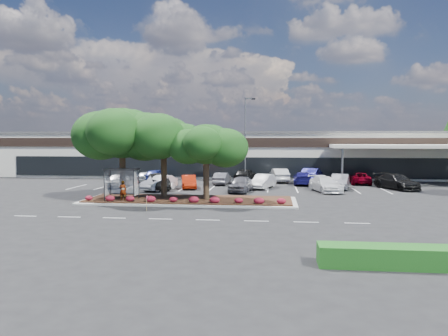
# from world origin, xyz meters

# --- Properties ---
(ground) EXTENTS (160.00, 160.00, 0.00)m
(ground) POSITION_xyz_m (0.00, 0.00, 0.00)
(ground) COLOR black
(ground) RESTS_ON ground
(retail_store) EXTENTS (80.40, 25.20, 6.25)m
(retail_store) POSITION_xyz_m (0.06, 33.91, 3.15)
(retail_store) COLOR silver
(retail_store) RESTS_ON ground
(landscape_island) EXTENTS (18.00, 6.00, 0.26)m
(landscape_island) POSITION_xyz_m (-2.00, 4.00, 0.12)
(landscape_island) COLOR #A3A39D
(landscape_island) RESTS_ON ground
(lane_markings) EXTENTS (33.12, 20.06, 0.01)m
(lane_markings) POSITION_xyz_m (-0.14, 10.42, 0.01)
(lane_markings) COLOR silver
(lane_markings) RESTS_ON ground
(shrub_row) EXTENTS (17.00, 0.80, 0.50)m
(shrub_row) POSITION_xyz_m (-2.00, 1.90, 0.51)
(shrub_row) COLOR maroon
(shrub_row) RESTS_ON landscape_island
(bus_shelter) EXTENTS (2.75, 1.55, 2.59)m
(bus_shelter) POSITION_xyz_m (-7.50, 2.95, 2.31)
(bus_shelter) COLOR black
(bus_shelter) RESTS_ON landscape_island
(island_tree_west) EXTENTS (7.20, 7.20, 7.89)m
(island_tree_west) POSITION_xyz_m (-8.00, 4.50, 4.21)
(island_tree_west) COLOR #133E12
(island_tree_west) RESTS_ON landscape_island
(island_tree_mid) EXTENTS (6.60, 6.60, 7.32)m
(island_tree_mid) POSITION_xyz_m (-4.50, 5.20, 3.92)
(island_tree_mid) COLOR #133E12
(island_tree_mid) RESTS_ON landscape_island
(island_tree_east) EXTENTS (5.80, 5.80, 6.50)m
(island_tree_east) POSITION_xyz_m (-0.50, 3.70, 3.51)
(island_tree_east) COLOR #133E12
(island_tree_east) RESTS_ON landscape_island
(hedge_south_east) EXTENTS (6.00, 1.30, 0.90)m
(hedge_south_east) POSITION_xyz_m (10.00, -13.50, 0.45)
(hedge_south_east) COLOR #105316
(hedge_south_east) RESTS_ON ground
(conifer_north_west) EXTENTS (4.40, 4.40, 10.00)m
(conifer_north_west) POSITION_xyz_m (-30.00, 46.00, 5.00)
(conifer_north_west) COLOR #133E12
(conifer_north_west) RESTS_ON ground
(person_waiting) EXTENTS (0.63, 0.45, 1.63)m
(person_waiting) POSITION_xyz_m (-7.27, 2.43, 1.08)
(person_waiting) COLOR #594C47
(person_waiting) RESTS_ON landscape_island
(light_pole) EXTENTS (1.43, 0.55, 10.14)m
(light_pole) POSITION_xyz_m (1.85, 19.09, 4.50)
(light_pole) COLOR #A3A39D
(light_pole) RESTS_ON ground
(survey_stake) EXTENTS (0.07, 0.14, 1.12)m
(survey_stake) POSITION_xyz_m (-4.23, -1.00, 0.72)
(survey_stake) COLOR tan
(survey_stake) RESTS_ON ground
(car_0) EXTENTS (2.02, 4.52, 1.51)m
(car_0) POSITION_xyz_m (-11.92, 13.69, 0.75)
(car_0) COLOR silver
(car_0) RESTS_ON ground
(car_1) EXTENTS (3.14, 4.99, 1.55)m
(car_1) POSITION_xyz_m (-6.67, 11.61, 0.78)
(car_1) COLOR silver
(car_1) RESTS_ON ground
(car_2) EXTENTS (3.56, 5.35, 1.67)m
(car_2) POSITION_xyz_m (-6.84, 12.25, 0.83)
(car_2) COLOR black
(car_2) RESTS_ON ground
(car_3) EXTENTS (2.45, 4.50, 1.41)m
(car_3) POSITION_xyz_m (-3.93, 13.57, 0.70)
(car_3) COLOR #9E1E08
(car_3) RESTS_ON ground
(car_4) EXTENTS (2.49, 4.91, 1.60)m
(car_4) POSITION_xyz_m (1.83, 11.04, 0.80)
(car_4) COLOR #53525A
(car_4) RESTS_ON ground
(car_5) EXTENTS (2.85, 4.88, 1.52)m
(car_5) POSITION_xyz_m (3.98, 14.42, 0.76)
(car_5) COLOR #B7B7B7
(car_5) RESTS_ON ground
(car_6) EXTENTS (3.41, 5.61, 1.52)m
(car_6) POSITION_xyz_m (10.26, 12.19, 0.76)
(car_6) COLOR white
(car_6) RESTS_ON ground
(car_7) EXTENTS (2.68, 5.05, 1.58)m
(car_7) POSITION_xyz_m (12.05, 14.67, 0.79)
(car_7) COLOR #4C4D53
(car_7) RESTS_ON ground
(car_8) EXTENTS (4.40, 6.02, 1.62)m
(car_8) POSITION_xyz_m (17.98, 15.22, 0.81)
(car_8) COLOR black
(car_8) RESTS_ON ground
(car_9) EXTENTS (2.19, 4.17, 1.35)m
(car_9) POSITION_xyz_m (-10.29, 19.57, 0.68)
(car_9) COLOR #A5ABB1
(car_9) RESTS_ON ground
(car_10) EXTENTS (2.24, 4.82, 1.60)m
(car_10) POSITION_xyz_m (-9.28, 19.88, 0.80)
(car_10) COLOR navy
(car_10) RESTS_ON ground
(car_11) EXTENTS (1.72, 4.30, 1.39)m
(car_11) POSITION_xyz_m (-0.86, 17.85, 0.70)
(car_11) COLOR #4C4C53
(car_11) RESTS_ON ground
(car_12) EXTENTS (2.91, 5.33, 1.72)m
(car_12) POSITION_xyz_m (1.69, 20.51, 0.86)
(car_12) COLOR black
(car_12) RESTS_ON ground
(car_13) EXTENTS (2.59, 5.25, 1.65)m
(car_13) POSITION_xyz_m (5.76, 21.46, 0.83)
(car_13) COLOR #B6B6B6
(car_13) RESTS_ON ground
(car_14) EXTENTS (2.36, 5.29, 1.51)m
(car_14) POSITION_xyz_m (8.44, 18.69, 0.75)
(car_14) COLOR navy
(car_14) RESTS_ON ground
(car_15) EXTENTS (3.27, 5.47, 1.70)m
(car_15) POSITION_xyz_m (9.79, 22.12, 0.85)
(car_15) COLOR navy
(car_15) RESTS_ON ground
(car_16) EXTENTS (2.71, 5.05, 1.35)m
(car_16) POSITION_xyz_m (15.18, 20.16, 0.67)
(car_16) COLOR maroon
(car_16) RESTS_ON ground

